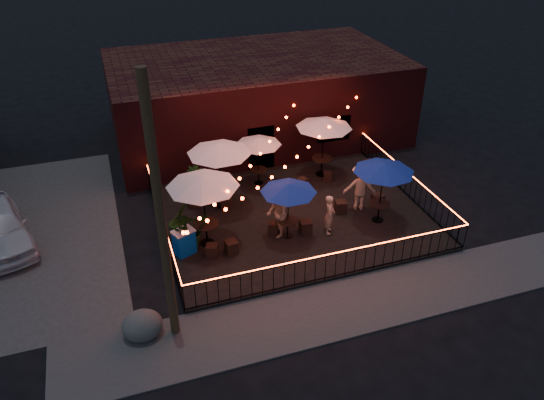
% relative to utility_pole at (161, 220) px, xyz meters
% --- Properties ---
extents(ground, '(110.00, 110.00, 0.00)m').
position_rel_utility_pole_xyz_m(ground, '(5.40, 2.60, -4.00)').
color(ground, black).
rests_on(ground, ground).
extents(patio, '(10.00, 8.00, 0.15)m').
position_rel_utility_pole_xyz_m(patio, '(5.40, 4.60, -3.92)').
color(patio, black).
rests_on(patio, ground).
extents(sidewalk, '(18.00, 2.50, 0.05)m').
position_rel_utility_pole_xyz_m(sidewalk, '(5.40, -0.65, -3.98)').
color(sidewalk, '#3F3D3A').
rests_on(sidewalk, ground).
extents(brick_building, '(14.00, 8.00, 4.00)m').
position_rel_utility_pole_xyz_m(brick_building, '(6.40, 12.59, -2.00)').
color(brick_building, black).
rests_on(brick_building, ground).
extents(utility_pole, '(0.26, 0.26, 8.00)m').
position_rel_utility_pole_xyz_m(utility_pole, '(0.00, 0.00, 0.00)').
color(utility_pole, '#372B16').
rests_on(utility_pole, ground).
extents(fence_front, '(10.00, 0.04, 1.04)m').
position_rel_utility_pole_xyz_m(fence_front, '(5.40, 0.60, -3.34)').
color(fence_front, black).
rests_on(fence_front, patio).
extents(fence_left, '(0.04, 8.00, 1.04)m').
position_rel_utility_pole_xyz_m(fence_left, '(0.40, 4.60, -3.34)').
color(fence_left, black).
rests_on(fence_left, patio).
extents(fence_right, '(0.04, 8.00, 1.04)m').
position_rel_utility_pole_xyz_m(fence_right, '(10.40, 4.60, -3.34)').
color(fence_right, black).
rests_on(fence_right, patio).
extents(festoon_lights, '(10.02, 8.72, 1.32)m').
position_rel_utility_pole_xyz_m(festoon_lights, '(4.39, 4.30, -1.48)').
color(festoon_lights, red).
rests_on(festoon_lights, ground).
extents(cafe_table_0, '(3.08, 3.08, 2.78)m').
position_rel_utility_pole_xyz_m(cafe_table_0, '(1.83, 3.84, -1.31)').
color(cafe_table_0, black).
rests_on(cafe_table_0, patio).
extents(cafe_table_1, '(3.20, 3.20, 2.75)m').
position_rel_utility_pole_xyz_m(cafe_table_1, '(2.97, 6.15, -1.34)').
color(cafe_table_1, black).
rests_on(cafe_table_1, patio).
extents(cafe_table_2, '(2.61, 2.61, 2.22)m').
position_rel_utility_pole_xyz_m(cafe_table_2, '(4.74, 3.32, -1.82)').
color(cafe_table_2, black).
rests_on(cafe_table_2, patio).
extents(cafe_table_3, '(2.50, 2.50, 2.15)m').
position_rel_utility_pole_xyz_m(cafe_table_3, '(4.90, 7.40, -1.88)').
color(cafe_table_3, black).
rests_on(cafe_table_3, patio).
extents(cafe_table_4, '(2.78, 2.78, 2.49)m').
position_rel_utility_pole_xyz_m(cafe_table_4, '(8.39, 3.20, -1.58)').
color(cafe_table_4, black).
rests_on(cafe_table_4, patio).
extents(cafe_table_5, '(2.95, 2.95, 2.65)m').
position_rel_utility_pole_xyz_m(cafe_table_5, '(7.76, 7.25, -1.43)').
color(cafe_table_5, black).
rests_on(cafe_table_5, patio).
extents(bistro_chair_0, '(0.50, 0.50, 0.46)m').
position_rel_utility_pole_xyz_m(bistro_chair_0, '(1.82, 3.04, -3.62)').
color(bistro_chair_0, black).
rests_on(bistro_chair_0, patio).
extents(bistro_chair_1, '(0.44, 0.44, 0.47)m').
position_rel_utility_pole_xyz_m(bistro_chair_1, '(2.52, 3.02, -3.61)').
color(bistro_chair_1, black).
rests_on(bistro_chair_1, patio).
extents(bistro_chair_2, '(0.44, 0.44, 0.46)m').
position_rel_utility_pole_xyz_m(bistro_chair_2, '(1.82, 6.45, -3.62)').
color(bistro_chair_2, black).
rests_on(bistro_chair_2, patio).
extents(bistro_chair_3, '(0.54, 0.54, 0.50)m').
position_rel_utility_pole_xyz_m(bistro_chair_3, '(3.08, 5.90, -3.60)').
color(bistro_chair_3, black).
rests_on(bistro_chair_3, patio).
extents(bistro_chair_4, '(0.48, 0.48, 0.44)m').
position_rel_utility_pole_xyz_m(bistro_chair_4, '(4.30, 3.71, -3.63)').
color(bistro_chair_4, black).
rests_on(bistro_chair_4, patio).
extents(bistro_chair_5, '(0.45, 0.45, 0.50)m').
position_rel_utility_pole_xyz_m(bistro_chair_5, '(5.44, 3.33, -3.60)').
color(bistro_chair_5, black).
rests_on(bistro_chair_5, patio).
extents(bistro_chair_6, '(0.48, 0.48, 0.46)m').
position_rel_utility_pole_xyz_m(bistro_chair_6, '(5.20, 6.24, -3.62)').
color(bistro_chair_6, black).
rests_on(bistro_chair_6, patio).
extents(bistro_chair_7, '(0.44, 0.44, 0.43)m').
position_rel_utility_pole_xyz_m(bistro_chair_7, '(6.54, 6.47, -3.63)').
color(bistro_chair_7, black).
rests_on(bistro_chair_7, patio).
extents(bistro_chair_8, '(0.50, 0.50, 0.49)m').
position_rel_utility_pole_xyz_m(bistro_chair_8, '(7.26, 4.17, -3.60)').
color(bistro_chair_8, black).
rests_on(bistro_chair_8, patio).
extents(bistro_chair_9, '(0.43, 0.43, 0.48)m').
position_rel_utility_pole_xyz_m(bistro_chair_9, '(8.87, 4.17, -3.61)').
color(bistro_chair_9, black).
rests_on(bistro_chair_9, patio).
extents(bistro_chair_10, '(0.45, 0.45, 0.41)m').
position_rel_utility_pole_xyz_m(bistro_chair_10, '(7.78, 6.65, -3.64)').
color(bistro_chair_10, black).
rests_on(bistro_chair_10, patio).
extents(bistro_chair_11, '(0.47, 0.47, 0.45)m').
position_rel_utility_pole_xyz_m(bistro_chair_11, '(9.94, 6.98, -3.62)').
color(bistro_chair_11, black).
rests_on(bistro_chair_11, patio).
extents(patron_a, '(0.57, 0.67, 1.56)m').
position_rel_utility_pole_xyz_m(patron_a, '(6.27, 3.08, -3.07)').
color(patron_a, tan).
rests_on(patron_a, patio).
extents(patron_b, '(0.84, 1.00, 1.85)m').
position_rel_utility_pole_xyz_m(patron_b, '(4.38, 3.52, -2.92)').
color(patron_b, '#DBA28B').
rests_on(patron_b, patio).
extents(patron_c, '(1.45, 1.13, 1.97)m').
position_rel_utility_pole_xyz_m(patron_c, '(8.05, 4.21, -2.87)').
color(patron_c, tan).
rests_on(patron_c, patio).
extents(potted_shrub_a, '(1.53, 1.41, 1.44)m').
position_rel_utility_pole_xyz_m(potted_shrub_a, '(1.24, 3.84, -3.13)').
color(potted_shrub_a, '#0D350D').
rests_on(potted_shrub_a, patio).
extents(potted_shrub_b, '(0.92, 0.85, 1.34)m').
position_rel_utility_pole_xyz_m(potted_shrub_b, '(0.96, 4.60, -3.18)').
color(potted_shrub_b, '#163B11').
rests_on(potted_shrub_b, patio).
extents(potted_shrub_c, '(0.90, 0.90, 1.25)m').
position_rel_utility_pole_xyz_m(potted_shrub_c, '(2.12, 7.36, -3.22)').
color(potted_shrub_c, '#143D0F').
rests_on(potted_shrub_c, patio).
extents(cooler, '(0.88, 0.76, 0.97)m').
position_rel_utility_pole_xyz_m(cooler, '(0.96, 3.50, -3.36)').
color(cooler, blue).
rests_on(cooler, patio).
extents(boulder, '(1.27, 1.17, 0.81)m').
position_rel_utility_pole_xyz_m(boulder, '(-0.91, 0.16, -3.60)').
color(boulder, '#4A4B45').
rests_on(boulder, ground).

